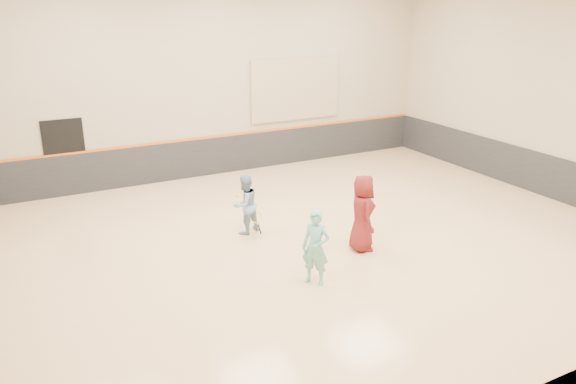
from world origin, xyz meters
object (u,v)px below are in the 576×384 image
girl (316,248)px  young_man (362,213)px  spare_racket (248,200)px  instructor (245,204)px

girl → young_man: (1.70, 0.89, 0.10)m
girl → spare_racket: size_ratio=2.44×
young_man → spare_racket: size_ratio=2.77×
instructor → spare_racket: bearing=-134.9°
girl → young_man: size_ratio=0.88×
girl → instructor: size_ratio=1.06×
instructor → spare_racket: instructor is taller
instructor → young_man: bearing=113.3°
girl → instructor: bearing=144.3°
instructor → young_man: (1.92, -2.06, 0.15)m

